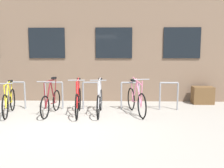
{
  "coord_description": "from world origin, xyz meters",
  "views": [
    {
      "loc": [
        1.41,
        -5.81,
        1.83
      ],
      "look_at": [
        1.18,
        1.6,
        0.85
      ],
      "focal_mm": 40.19,
      "sensor_mm": 36.0,
      "label": 1
    }
  ],
  "objects_px": {
    "bicycle_red": "(78,101)",
    "bicycle_pink": "(136,100)",
    "bicycle_yellow": "(9,101)",
    "bicycle_silver": "(100,101)",
    "bicycle_maroon": "(51,101)",
    "planter_box": "(203,95)"
  },
  "relations": [
    {
      "from": "bicycle_yellow",
      "to": "planter_box",
      "type": "distance_m",
      "value": 6.31
    },
    {
      "from": "bicycle_silver",
      "to": "bicycle_maroon",
      "type": "bearing_deg",
      "value": -178.1
    },
    {
      "from": "bicycle_red",
      "to": "bicycle_maroon",
      "type": "distance_m",
      "value": 0.8
    },
    {
      "from": "bicycle_maroon",
      "to": "planter_box",
      "type": "relative_size",
      "value": 2.33
    },
    {
      "from": "bicycle_pink",
      "to": "bicycle_maroon",
      "type": "relative_size",
      "value": 1.04
    },
    {
      "from": "bicycle_pink",
      "to": "bicycle_maroon",
      "type": "xyz_separation_m",
      "value": [
        -2.48,
        -0.15,
        -0.02
      ]
    },
    {
      "from": "bicycle_red",
      "to": "bicycle_yellow",
      "type": "bearing_deg",
      "value": -179.01
    },
    {
      "from": "bicycle_yellow",
      "to": "bicycle_silver",
      "type": "bearing_deg",
      "value": 2.18
    },
    {
      "from": "bicycle_silver",
      "to": "bicycle_red",
      "type": "height_order",
      "value": "bicycle_red"
    },
    {
      "from": "bicycle_pink",
      "to": "planter_box",
      "type": "bearing_deg",
      "value": 30.85
    },
    {
      "from": "bicycle_yellow",
      "to": "bicycle_pink",
      "type": "relative_size",
      "value": 1.0
    },
    {
      "from": "bicycle_silver",
      "to": "bicycle_maroon",
      "type": "height_order",
      "value": "bicycle_silver"
    },
    {
      "from": "bicycle_red",
      "to": "bicycle_pink",
      "type": "distance_m",
      "value": 1.69
    },
    {
      "from": "bicycle_red",
      "to": "bicycle_pink",
      "type": "relative_size",
      "value": 1.05
    },
    {
      "from": "bicycle_silver",
      "to": "bicycle_maroon",
      "type": "relative_size",
      "value": 1.06
    },
    {
      "from": "bicycle_yellow",
      "to": "planter_box",
      "type": "bearing_deg",
      "value": 15.06
    },
    {
      "from": "bicycle_yellow",
      "to": "bicycle_pink",
      "type": "distance_m",
      "value": 3.7
    },
    {
      "from": "bicycle_maroon",
      "to": "bicycle_red",
      "type": "bearing_deg",
      "value": -1.31
    },
    {
      "from": "bicycle_yellow",
      "to": "bicycle_pink",
      "type": "height_order",
      "value": "bicycle_pink"
    },
    {
      "from": "bicycle_red",
      "to": "planter_box",
      "type": "bearing_deg",
      "value": 21.45
    },
    {
      "from": "bicycle_yellow",
      "to": "bicycle_maroon",
      "type": "distance_m",
      "value": 1.22
    },
    {
      "from": "bicycle_pink",
      "to": "bicycle_maroon",
      "type": "height_order",
      "value": "bicycle_pink"
    }
  ]
}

